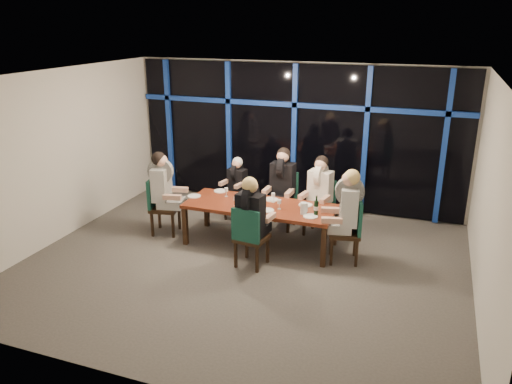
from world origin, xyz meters
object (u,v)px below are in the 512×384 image
diner_far_right (320,184)px  diner_far_mid (282,177)px  chair_far_mid (283,197)px  diner_near_mid (252,209)px  diner_end_left (163,181)px  dining_table (260,208)px  chair_end_right (351,227)px  chair_end_left (160,203)px  wine_bottle (316,208)px  chair_far_right (321,204)px  diner_far_left (236,179)px  water_pitcher (304,208)px  diner_end_right (347,203)px  chair_near_mid (249,234)px  chair_far_left (239,195)px

diner_far_right → diner_far_mid: bearing=-174.8°
chair_far_mid → diner_near_mid: diner_near_mid is taller
diner_end_left → dining_table: bearing=-97.7°
chair_far_mid → chair_end_right: bearing=-33.9°
chair_end_left → chair_end_right: bearing=-100.6°
chair_far_mid → diner_end_left: 2.27m
chair_far_mid → wine_bottle: 1.44m
diner_far_right → wine_bottle: bearing=-68.9°
chair_far_right → diner_near_mid: bearing=-102.6°
diner_near_mid → diner_end_left: bearing=-12.3°
chair_end_right → diner_far_right: (-0.74, 0.89, 0.37)m
chair_end_right → diner_far_left: bearing=-126.7°
chair_end_right → chair_far_right: bearing=-156.5°
diner_far_left → diner_far_mid: diner_far_mid is taller
chair_far_right → chair_end_right: bearing=-42.4°
chair_end_left → diner_far_mid: bearing=-75.1°
diner_far_mid → chair_end_right: bearing=-31.4°
diner_far_left → diner_far_right: (1.69, -0.18, 0.14)m
chair_far_mid → diner_far_left: (-0.97, 0.01, 0.23)m
chair_end_right → diner_far_right: bearing=-153.3°
chair_far_right → chair_end_left: (-2.78, -1.01, 0.03)m
diner_near_mid → water_pitcher: (0.68, 0.63, -0.14)m
diner_near_mid → chair_far_mid: bearing=-83.1°
chair_far_right → diner_end_right: 1.26m
diner_far_left → wine_bottle: (1.86, -1.11, 0.05)m
chair_end_right → chair_near_mid: 1.66m
dining_table → chair_near_mid: (0.13, -0.88, -0.11)m
chair_far_right → chair_near_mid: (-0.74, -1.76, 0.01)m
chair_far_right → diner_far_left: 1.73m
chair_near_mid → diner_far_right: 1.87m
chair_end_left → chair_near_mid: 2.17m
diner_far_right → wine_bottle: (0.17, -0.94, -0.09)m
diner_far_mid → chair_near_mid: bearing=-88.1°
chair_far_mid → diner_far_mid: size_ratio=1.03×
chair_far_right → diner_near_mid: 1.87m
chair_far_mid → diner_near_mid: (0.01, -1.75, 0.39)m
chair_near_mid → diner_near_mid: (0.01, 0.09, 0.41)m
diner_far_left → chair_far_left: bearing=90.0°
dining_table → wine_bottle: 1.05m
chair_far_left → diner_far_left: bearing=-90.0°
chair_far_mid → water_pitcher: (0.69, -1.12, 0.26)m
chair_end_left → water_pitcher: bearing=-101.8°
chair_near_mid → diner_far_left: (-0.97, 1.85, 0.25)m
chair_far_mid → chair_far_right: (0.74, -0.08, -0.03)m
chair_near_mid → diner_far_right: size_ratio=1.04×
chair_far_left → chair_far_right: 1.71m
wine_bottle → chair_far_mid: bearing=129.0°
dining_table → chair_end_left: chair_end_left is taller
diner_far_right → chair_far_left: bearing=-177.4°
diner_far_right → chair_near_mid: bearing=-102.4°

